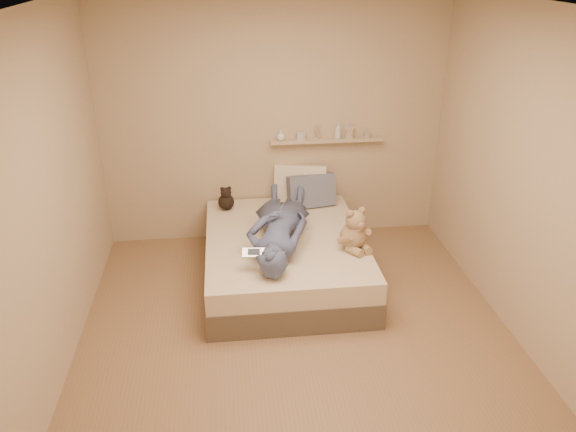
{
  "coord_description": "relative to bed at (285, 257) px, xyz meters",
  "views": [
    {
      "loc": [
        -0.52,
        -3.78,
        2.91
      ],
      "look_at": [
        0.0,
        0.65,
        0.8
      ],
      "focal_mm": 35.0,
      "sensor_mm": 36.0,
      "label": 1
    }
  ],
  "objects": [
    {
      "name": "game_console",
      "position": [
        -0.32,
        -0.59,
        0.4
      ],
      "size": [
        0.2,
        0.1,
        0.07
      ],
      "color": "silver",
      "rests_on": "bed"
    },
    {
      "name": "pillow_cream",
      "position": [
        0.26,
        0.83,
        0.43
      ],
      "size": [
        0.59,
        0.37,
        0.43
      ],
      "primitive_type": "cube",
      "rotation": [
        -0.23,
        0.0,
        -0.24
      ],
      "color": "beige",
      "rests_on": "bed"
    },
    {
      "name": "room",
      "position": [
        0.0,
        -0.93,
        1.08
      ],
      "size": [
        3.8,
        3.8,
        3.8
      ],
      "color": "#856045",
      "rests_on": "ground"
    },
    {
      "name": "wall_shelf",
      "position": [
        0.55,
        0.91,
        0.88
      ],
      "size": [
        1.2,
        0.12,
        0.03
      ],
      "primitive_type": "cube",
      "color": "tan",
      "rests_on": "wall_back"
    },
    {
      "name": "pillow_grey",
      "position": [
        0.36,
        0.69,
        0.4
      ],
      "size": [
        0.53,
        0.29,
        0.36
      ],
      "primitive_type": "cube",
      "rotation": [
        -0.21,
        0.0,
        0.18
      ],
      "color": "slate",
      "rests_on": "bed"
    },
    {
      "name": "person",
      "position": [
        -0.06,
        -0.1,
        0.4
      ],
      "size": [
        0.83,
        1.56,
        0.35
      ],
      "primitive_type": "imported",
      "rotation": [
        0.0,
        0.0,
        2.93
      ],
      "color": "#4A5275",
      "rests_on": "bed"
    },
    {
      "name": "shelf_bottles",
      "position": [
        0.51,
        0.91,
        0.96
      ],
      "size": [
        1.01,
        0.1,
        0.17
      ],
      "color": "silver",
      "rests_on": "wall_shelf"
    },
    {
      "name": "bed",
      "position": [
        0.0,
        0.0,
        0.0
      ],
      "size": [
        1.5,
        1.9,
        0.45
      ],
      "color": "brown",
      "rests_on": "floor"
    },
    {
      "name": "dark_plush",
      "position": [
        -0.54,
        0.69,
        0.34
      ],
      "size": [
        0.17,
        0.17,
        0.26
      ],
      "color": "black",
      "rests_on": "bed"
    },
    {
      "name": "teddy_bear",
      "position": [
        0.6,
        -0.31,
        0.39
      ],
      "size": [
        0.32,
        0.33,
        0.41
      ],
      "color": "tan",
      "rests_on": "bed"
    }
  ]
}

